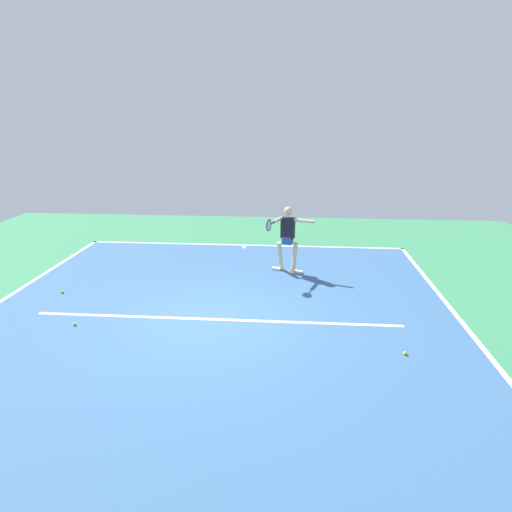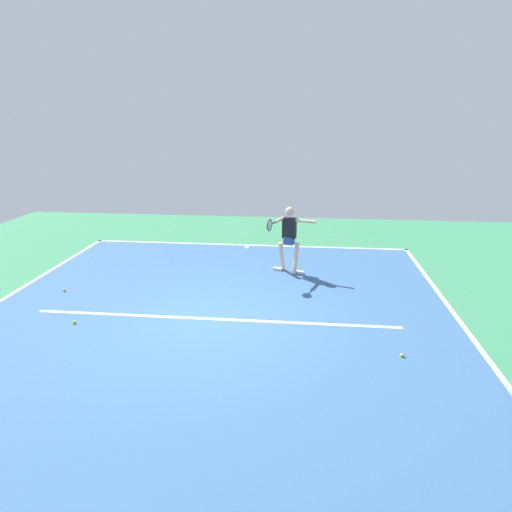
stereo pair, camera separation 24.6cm
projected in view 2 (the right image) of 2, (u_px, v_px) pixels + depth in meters
ground_plane at (214, 320)px, 9.14m from camera, size 19.63×19.63×0.00m
court_surface at (214, 320)px, 9.14m from camera, size 10.00×11.23×0.00m
court_line_baseline_near at (248, 245)px, 14.42m from camera, size 10.00×0.10×0.01m
court_line_sideline_left at (467, 332)px, 8.64m from camera, size 0.10×11.23×0.01m
court_line_service at (214, 319)px, 9.17m from camera, size 7.50×0.10×0.01m
court_line_centre_mark at (247, 247)px, 14.23m from camera, size 0.10×0.30×0.01m
tennis_player at (289, 235)px, 11.62m from camera, size 1.19×1.17×1.76m
tennis_ball_by_sideline at (402, 355)px, 7.73m from camera, size 0.07×0.07×0.07m
tennis_ball_far_corner at (74, 322)px, 8.96m from camera, size 0.07×0.07×0.07m
tennis_ball_centre_court at (64, 290)px, 10.61m from camera, size 0.07×0.07×0.07m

